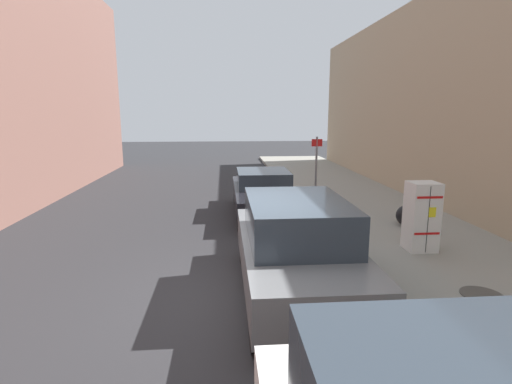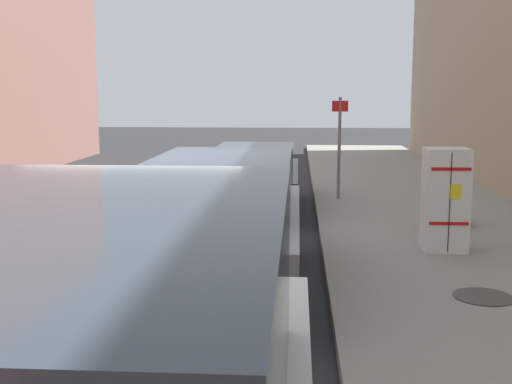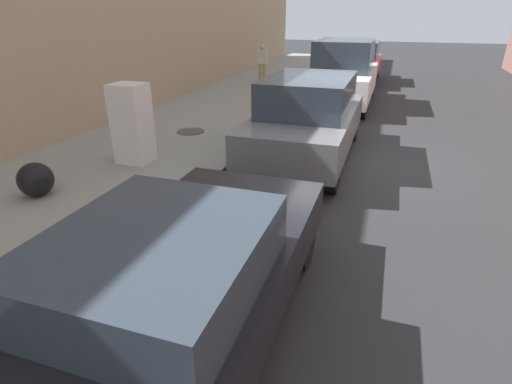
{
  "view_description": "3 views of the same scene",
  "coord_description": "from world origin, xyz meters",
  "px_view_note": "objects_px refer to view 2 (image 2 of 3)",
  "views": [
    {
      "loc": [
        0.32,
        6.55,
        3.22
      ],
      "look_at": [
        -0.38,
        -2.13,
        1.49
      ],
      "focal_mm": 28.0,
      "sensor_mm": 36.0,
      "label": 1
    },
    {
      "loc": [
        -1.86,
        7.95,
        2.52
      ],
      "look_at": [
        -1.27,
        -0.99,
        1.14
      ],
      "focal_mm": 45.0,
      "sensor_mm": 36.0,
      "label": 2
    },
    {
      "loc": [
        0.67,
        -8.39,
        2.96
      ],
      "look_at": [
        -0.91,
        -3.62,
        0.68
      ],
      "focal_mm": 28.0,
      "sensor_mm": 36.0,
      "label": 3
    }
  ],
  "objects_px": {
    "trash_bag": "(453,209)",
    "parked_suv_gray": "(225,221)",
    "street_sign_post": "(339,142)",
    "discarded_refrigerator": "(445,200)",
    "parked_sedan_dark": "(255,176)"
  },
  "relations": [
    {
      "from": "trash_bag",
      "to": "parked_suv_gray",
      "type": "xyz_separation_m",
      "value": [
        3.77,
        3.69,
        0.47
      ]
    },
    {
      "from": "parked_sedan_dark",
      "to": "street_sign_post",
      "type": "bearing_deg",
      "value": -158.84
    },
    {
      "from": "discarded_refrigerator",
      "to": "trash_bag",
      "type": "distance_m",
      "value": 2.11
    },
    {
      "from": "discarded_refrigerator",
      "to": "parked_suv_gray",
      "type": "distance_m",
      "value": 3.61
    },
    {
      "from": "parked_suv_gray",
      "to": "parked_sedan_dark",
      "type": "bearing_deg",
      "value": -90.0
    },
    {
      "from": "discarded_refrigerator",
      "to": "parked_suv_gray",
      "type": "relative_size",
      "value": 0.35
    },
    {
      "from": "discarded_refrigerator",
      "to": "parked_sedan_dark",
      "type": "xyz_separation_m",
      "value": [
        3.17,
        -4.09,
        -0.2
      ]
    },
    {
      "from": "trash_bag",
      "to": "parked_sedan_dark",
      "type": "height_order",
      "value": "parked_sedan_dark"
    },
    {
      "from": "discarded_refrigerator",
      "to": "street_sign_post",
      "type": "bearing_deg",
      "value": -74.75
    },
    {
      "from": "discarded_refrigerator",
      "to": "street_sign_post",
      "type": "distance_m",
      "value": 5.01
    },
    {
      "from": "trash_bag",
      "to": "parked_suv_gray",
      "type": "relative_size",
      "value": 0.13
    },
    {
      "from": "trash_bag",
      "to": "discarded_refrigerator",
      "type": "bearing_deg",
      "value": 73.03
    },
    {
      "from": "street_sign_post",
      "to": "parked_suv_gray",
      "type": "bearing_deg",
      "value": 74.12
    },
    {
      "from": "parked_sedan_dark",
      "to": "parked_suv_gray",
      "type": "distance_m",
      "value": 5.82
    },
    {
      "from": "parked_sedan_dark",
      "to": "discarded_refrigerator",
      "type": "bearing_deg",
      "value": 127.78
    }
  ]
}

